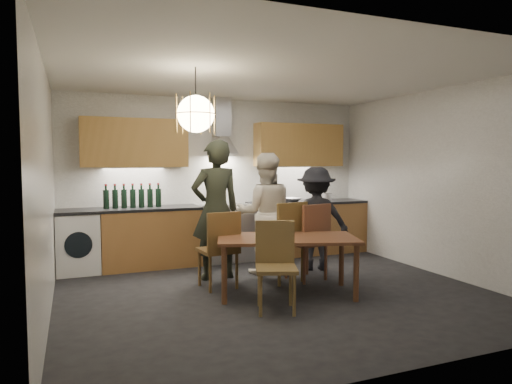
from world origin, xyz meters
name	(u,v)px	position (x,y,z in m)	size (l,w,h in m)	color
ground	(276,293)	(0.00, 0.00, 0.00)	(5.00, 5.00, 0.00)	black
room_shell	(276,151)	(0.00, 0.00, 1.71)	(5.02, 4.52, 2.61)	white
counter_run	(227,232)	(0.02, 1.95, 0.45)	(5.00, 0.62, 0.90)	#B98147
range_stove	(226,233)	(0.00, 1.94, 0.44)	(0.90, 0.60, 0.92)	silver
wall_fixtures	(223,143)	(0.00, 2.07, 1.87)	(4.30, 0.54, 1.10)	tan
pendant_lamp	(196,114)	(-1.00, -0.10, 2.10)	(0.43, 0.43, 0.70)	black
dining_table	(287,244)	(0.10, -0.10, 0.61)	(1.81, 1.29, 0.69)	brown
chair_back_left	(221,245)	(-0.57, 0.40, 0.56)	(0.49, 0.49, 0.97)	brown
chair_back_mid	(287,236)	(0.32, 0.38, 0.61)	(0.58, 0.58, 1.06)	brown
chair_back_right	(311,237)	(0.65, 0.33, 0.59)	(0.56, 0.56, 1.03)	brown
chair_front	(276,259)	(-0.25, -0.53, 0.54)	(0.55, 0.55, 0.95)	brown
person_left	(216,210)	(-0.47, 0.92, 0.94)	(0.68, 0.45, 1.87)	black
person_mid	(265,213)	(0.26, 0.94, 0.85)	(0.83, 0.65, 1.70)	silver
person_right	(316,218)	(1.04, 0.88, 0.75)	(0.97, 0.56, 1.50)	black
mixing_bowl	(292,200)	(1.15, 1.89, 0.94)	(0.31, 0.31, 0.08)	silver
stock_pot	(327,197)	(1.89, 2.00, 0.96)	(0.17, 0.17, 0.12)	silver
wine_bottles	(133,196)	(-1.43, 1.96, 1.08)	(0.84, 0.08, 0.35)	black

